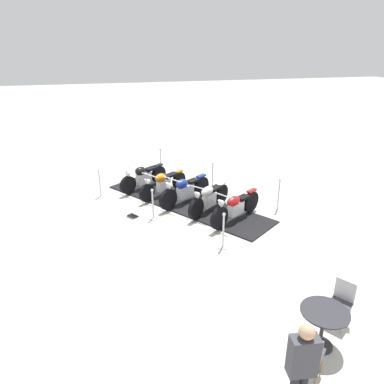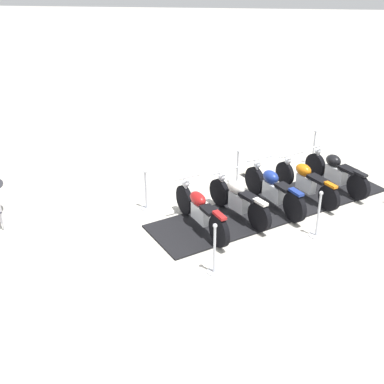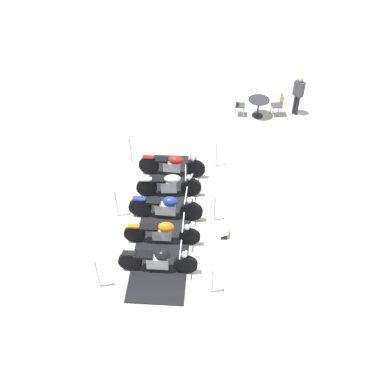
{
  "view_description": "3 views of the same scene",
  "coord_description": "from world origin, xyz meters",
  "px_view_note": "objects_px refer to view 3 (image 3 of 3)",
  "views": [
    {
      "loc": [
        11.17,
        -2.57,
        5.18
      ],
      "look_at": [
        1.47,
        -0.13,
        1.03
      ],
      "focal_mm": 34.12,
      "sensor_mm": 36.0,
      "label": 1
    },
    {
      "loc": [
        1.02,
        10.94,
        5.9
      ],
      "look_at": [
        1.93,
        0.66,
        0.68
      ],
      "focal_mm": 46.81,
      "sensor_mm": 36.0,
      "label": 2
    },
    {
      "loc": [
        -6.92,
        -6.67,
        10.1
      ],
      "look_at": [
        0.93,
        -0.31,
        0.65
      ],
      "focal_mm": 40.91,
      "sensor_mm": 36.0,
      "label": 3
    }
  ],
  "objects_px": {
    "motorcycle_navy": "(166,207)",
    "info_placard": "(224,234)",
    "stanchion_right_mid": "(214,213)",
    "stanchion_left_rear": "(131,154)",
    "stanchion_left_front": "(99,279)",
    "cafe_table": "(259,104)",
    "motorcycle_cream": "(170,185)",
    "stanchion_left_mid": "(117,208)",
    "cafe_chair_across_table": "(238,104)",
    "stanchion_right_rear": "(216,158)",
    "bystander_person": "(298,92)",
    "cafe_chair_near_table": "(279,104)",
    "motorcycle_black": "(159,260)",
    "stanchion_right_front": "(212,285)",
    "motorcycle_maroon": "(173,165)",
    "motorcycle_copper": "(163,232)"
  },
  "relations": [
    {
      "from": "stanchion_left_front",
      "to": "info_placard",
      "type": "xyz_separation_m",
      "value": [
        3.66,
        -1.53,
        -0.27
      ]
    },
    {
      "from": "stanchion_left_mid",
      "to": "cafe_table",
      "type": "xyz_separation_m",
      "value": [
        7.67,
        -0.3,
        0.22
      ]
    },
    {
      "from": "motorcycle_maroon",
      "to": "motorcycle_copper",
      "type": "bearing_deg",
      "value": -87.36
    },
    {
      "from": "motorcycle_maroon",
      "to": "stanchion_left_mid",
      "type": "bearing_deg",
      "value": -124.39
    },
    {
      "from": "motorcycle_cream",
      "to": "motorcycle_navy",
      "type": "bearing_deg",
      "value": -93.7
    },
    {
      "from": "stanchion_left_mid",
      "to": "cafe_chair_across_table",
      "type": "distance_m",
      "value": 7.23
    },
    {
      "from": "motorcycle_cream",
      "to": "cafe_chair_across_table",
      "type": "bearing_deg",
      "value": 61.31
    },
    {
      "from": "motorcycle_maroon",
      "to": "stanchion_left_front",
      "type": "bearing_deg",
      "value": -105.47
    },
    {
      "from": "stanchion_left_rear",
      "to": "motorcycle_navy",
      "type": "bearing_deg",
      "value": -114.41
    },
    {
      "from": "stanchion_left_front",
      "to": "cafe_chair_near_table",
      "type": "xyz_separation_m",
      "value": [
        10.43,
        0.66,
        0.2
      ]
    },
    {
      "from": "motorcycle_navy",
      "to": "stanchion_left_rear",
      "type": "bearing_deg",
      "value": 122.44
    },
    {
      "from": "cafe_table",
      "to": "stanchion_left_rear",
      "type": "bearing_deg",
      "value": 161.21
    },
    {
      "from": "stanchion_right_mid",
      "to": "cafe_chair_across_table",
      "type": "xyz_separation_m",
      "value": [
        5.44,
        2.88,
        0.21
      ]
    },
    {
      "from": "motorcycle_cream",
      "to": "stanchion_right_rear",
      "type": "xyz_separation_m",
      "value": [
        2.22,
        -0.26,
        -0.13
      ]
    },
    {
      "from": "motorcycle_navy",
      "to": "info_placard",
      "type": "height_order",
      "value": "motorcycle_navy"
    },
    {
      "from": "cafe_table",
      "to": "cafe_chair_across_table",
      "type": "bearing_deg",
      "value": 123.33
    },
    {
      "from": "motorcycle_black",
      "to": "cafe_chair_near_table",
      "type": "xyz_separation_m",
      "value": [
        9.02,
        1.56,
        0.06
      ]
    },
    {
      "from": "stanchion_right_rear",
      "to": "bystander_person",
      "type": "bearing_deg",
      "value": -5.9
    },
    {
      "from": "cafe_chair_across_table",
      "to": "cafe_table",
      "type": "bearing_deg",
      "value": 0.0
    },
    {
      "from": "motorcycle_cream",
      "to": "stanchion_right_front",
      "type": "xyz_separation_m",
      "value": [
        -2.16,
        -3.39,
        -0.16
      ]
    },
    {
      "from": "stanchion_left_front",
      "to": "stanchion_right_mid",
      "type": "distance_m",
      "value": 4.07
    },
    {
      "from": "motorcycle_maroon",
      "to": "bystander_person",
      "type": "xyz_separation_m",
      "value": [
        6.2,
        -1.35,
        0.52
      ]
    },
    {
      "from": "motorcycle_cream",
      "to": "stanchion_right_rear",
      "type": "distance_m",
      "value": 2.24
    },
    {
      "from": "stanchion_left_front",
      "to": "cafe_table",
      "type": "xyz_separation_m",
      "value": [
        9.87,
        1.27,
        0.24
      ]
    },
    {
      "from": "motorcycle_copper",
      "to": "stanchion_left_rear",
      "type": "bearing_deg",
      "value": 112.56
    },
    {
      "from": "stanchion_right_mid",
      "to": "stanchion_left_rear",
      "type": "distance_m",
      "value": 4.08
    },
    {
      "from": "motorcycle_cream",
      "to": "cafe_table",
      "type": "xyz_separation_m",
      "value": [
        5.93,
        0.36,
        0.09
      ]
    },
    {
      "from": "cafe_table",
      "to": "cafe_chair_near_table",
      "type": "relative_size",
      "value": 0.89
    },
    {
      "from": "stanchion_left_front",
      "to": "cafe_chair_across_table",
      "type": "xyz_separation_m",
      "value": [
        9.41,
        1.95,
        0.18
      ]
    },
    {
      "from": "cafe_chair_across_table",
      "to": "bystander_person",
      "type": "bearing_deg",
      "value": 7.57
    },
    {
      "from": "stanchion_left_mid",
      "to": "stanchion_left_front",
      "type": "bearing_deg",
      "value": -144.46
    },
    {
      "from": "info_placard",
      "to": "cafe_chair_near_table",
      "type": "xyz_separation_m",
      "value": [
        6.77,
        2.19,
        0.48
      ]
    },
    {
      "from": "motorcycle_cream",
      "to": "bystander_person",
      "type": "bearing_deg",
      "value": 44.3
    },
    {
      "from": "motorcycle_black",
      "to": "stanchion_left_mid",
      "type": "relative_size",
      "value": 1.68
    },
    {
      "from": "cafe_chair_across_table",
      "to": "motorcycle_cream",
      "type": "bearing_deg",
      "value": -112.47
    },
    {
      "from": "motorcycle_copper",
      "to": "stanchion_left_front",
      "type": "bearing_deg",
      "value": -133.36
    },
    {
      "from": "info_placard",
      "to": "cafe_chair_across_table",
      "type": "bearing_deg",
      "value": 175.65
    },
    {
      "from": "stanchion_right_front",
      "to": "stanchion_left_mid",
      "type": "bearing_deg",
      "value": 84.15
    },
    {
      "from": "motorcycle_maroon",
      "to": "stanchion_left_mid",
      "type": "height_order",
      "value": "stanchion_left_mid"
    },
    {
      "from": "cafe_chair_near_table",
      "to": "cafe_chair_across_table",
      "type": "bearing_deg",
      "value": -4.79
    },
    {
      "from": "motorcycle_navy",
      "to": "cafe_chair_across_table",
      "type": "relative_size",
      "value": 2.18
    },
    {
      "from": "motorcycle_cream",
      "to": "cafe_table",
      "type": "height_order",
      "value": "motorcycle_cream"
    },
    {
      "from": "motorcycle_navy",
      "to": "motorcycle_cream",
      "type": "bearing_deg",
      "value": 92.7
    },
    {
      "from": "motorcycle_maroon",
      "to": "info_placard",
      "type": "distance_m",
      "value": 3.26
    },
    {
      "from": "motorcycle_cream",
      "to": "cafe_chair_across_table",
      "type": "height_order",
      "value": "motorcycle_cream"
    },
    {
      "from": "motorcycle_maroon",
      "to": "stanchion_left_rear",
      "type": "bearing_deg",
      "value": 160.88
    },
    {
      "from": "motorcycle_black",
      "to": "stanchion_left_mid",
      "type": "bearing_deg",
      "value": 127.08
    },
    {
      "from": "motorcycle_navy",
      "to": "stanchion_right_mid",
      "type": "height_order",
      "value": "motorcycle_navy"
    },
    {
      "from": "motorcycle_black",
      "to": "motorcycle_cream",
      "type": "height_order",
      "value": "motorcycle_cream"
    },
    {
      "from": "stanchion_right_rear",
      "to": "stanchion_left_mid",
      "type": "distance_m",
      "value": 4.07
    }
  ]
}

